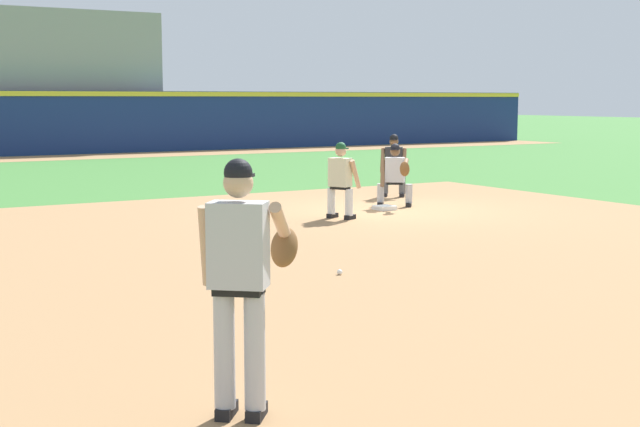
% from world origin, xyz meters
% --- Properties ---
extents(ground_plane, '(160.00, 160.00, 0.00)m').
position_xyz_m(ground_plane, '(0.00, 0.00, 0.00)').
color(ground_plane, '#3D7533').
extents(infield_dirt_patch, '(18.00, 18.00, 0.01)m').
position_xyz_m(infield_dirt_patch, '(-3.89, -4.70, 0.00)').
color(infield_dirt_patch, '#9E754C').
rests_on(infield_dirt_patch, ground).
extents(warning_track_strip, '(48.00, 3.20, 0.01)m').
position_xyz_m(warning_track_strip, '(0.00, 20.00, 0.00)').
color(warning_track_strip, '#9E754C').
rests_on(warning_track_strip, ground).
extents(first_base_bag, '(0.38, 0.38, 0.09)m').
position_xyz_m(first_base_bag, '(0.00, 0.00, 0.04)').
color(first_base_bag, white).
rests_on(first_base_bag, ground).
extents(baseball, '(0.07, 0.07, 0.07)m').
position_xyz_m(baseball, '(-4.40, -5.32, 0.04)').
color(baseball, white).
rests_on(baseball, ground).
extents(pitcher, '(0.85, 0.54, 1.86)m').
position_xyz_m(pitcher, '(-7.74, -9.38, 1.06)').
color(pitcher, black).
rests_on(pitcher, ground).
extents(first_baseman, '(0.71, 1.09, 1.34)m').
position_xyz_m(first_baseman, '(0.50, 0.32, 0.73)').
color(first_baseman, black).
rests_on(first_baseman, ground).
extents(baserunner, '(0.60, 0.67, 1.46)m').
position_xyz_m(baserunner, '(-1.50, -0.70, 0.79)').
color(baserunner, black).
rests_on(baserunner, ground).
extents(umpire, '(0.68, 0.66, 1.46)m').
position_xyz_m(umpire, '(1.60, 1.93, 0.79)').
color(umpire, black).
rests_on(umpire, ground).
extents(outfield_wall, '(48.00, 0.54, 2.60)m').
position_xyz_m(outfield_wall, '(0.00, 22.00, 1.39)').
color(outfield_wall, navy).
rests_on(outfield_wall, ground).
extents(stadium_seating_block, '(7.80, 5.90, 6.00)m').
position_xyz_m(stadium_seating_block, '(-0.00, 25.75, 3.02)').
color(stadium_seating_block, gray).
rests_on(stadium_seating_block, ground).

